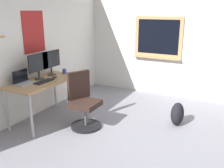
# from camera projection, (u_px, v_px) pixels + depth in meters

# --- Properties ---
(ground_plane) EXTENTS (5.20, 5.20, 0.00)m
(ground_plane) POSITION_uv_depth(u_px,v_px,m) (152.00, 148.00, 3.59)
(ground_plane) COLOR gray
(ground_plane) RESTS_ON ground
(wall_back) EXTENTS (5.00, 0.30, 2.60)m
(wall_back) POSITION_uv_depth(u_px,v_px,m) (20.00, 48.00, 4.29)
(wall_back) COLOR silver
(wall_back) RESTS_ON ground
(wall_right) EXTENTS (0.22, 5.00, 2.60)m
(wall_right) POSITION_uv_depth(u_px,v_px,m) (190.00, 40.00, 5.31)
(wall_right) COLOR silver
(wall_right) RESTS_ON ground
(desk) EXTENTS (1.32, 0.66, 0.75)m
(desk) POSITION_uv_depth(u_px,v_px,m) (43.00, 85.00, 4.34)
(desk) COLOR tan
(desk) RESTS_ON ground
(office_chair) EXTENTS (0.54, 0.56, 0.95)m
(office_chair) POSITION_uv_depth(u_px,v_px,m) (83.00, 104.00, 4.18)
(office_chair) COLOR black
(office_chair) RESTS_ON ground
(laptop) EXTENTS (0.31, 0.21, 0.23)m
(laptop) POSITION_uv_depth(u_px,v_px,m) (23.00, 81.00, 4.12)
(laptop) COLOR #ADAFB5
(laptop) RESTS_ON desk
(monitor_primary) EXTENTS (0.46, 0.17, 0.46)m
(monitor_primary) POSITION_uv_depth(u_px,v_px,m) (39.00, 64.00, 4.32)
(monitor_primary) COLOR #38383D
(monitor_primary) RESTS_ON desk
(monitor_secondary) EXTENTS (0.46, 0.17, 0.46)m
(monitor_secondary) POSITION_uv_depth(u_px,v_px,m) (51.00, 61.00, 4.60)
(monitor_secondary) COLOR #38383D
(monitor_secondary) RESTS_ON desk
(keyboard) EXTENTS (0.37, 0.13, 0.02)m
(keyboard) POSITION_uv_depth(u_px,v_px,m) (44.00, 81.00, 4.23)
(keyboard) COLOR black
(keyboard) RESTS_ON desk
(computer_mouse) EXTENTS (0.10, 0.06, 0.03)m
(computer_mouse) POSITION_uv_depth(u_px,v_px,m) (55.00, 77.00, 4.46)
(computer_mouse) COLOR #262628
(computer_mouse) RESTS_ON desk
(coffee_mug) EXTENTS (0.08, 0.08, 0.09)m
(coffee_mug) POSITION_uv_depth(u_px,v_px,m) (64.00, 71.00, 4.77)
(coffee_mug) COLOR #334CA5
(coffee_mug) RESTS_ON desk
(backpack) EXTENTS (0.32, 0.22, 0.41)m
(backpack) POSITION_uv_depth(u_px,v_px,m) (177.00, 114.00, 4.28)
(backpack) COLOR black
(backpack) RESTS_ON ground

